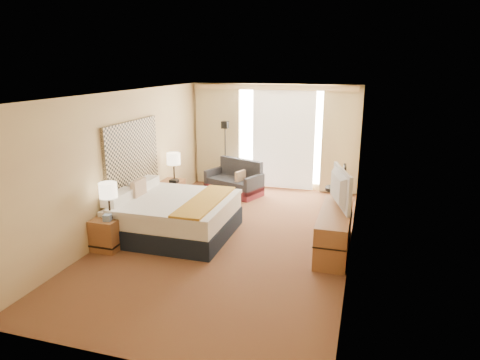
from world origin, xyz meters
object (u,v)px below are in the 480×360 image
(lamp_left, at_px, (108,191))
(lamp_right, at_px, (174,159))
(floor_lamp, at_px, (225,141))
(media_dresser, at_px, (334,231))
(loveseat, at_px, (235,183))
(desk_chair, at_px, (338,190))
(nightstand_left, at_px, (109,233))
(television, at_px, (335,188))
(nightstand_right, at_px, (172,192))
(bed, at_px, (174,216))

(lamp_left, relative_size, lamp_right, 1.00)
(floor_lamp, relative_size, lamp_left, 2.71)
(media_dresser, xyz_separation_m, loveseat, (-2.58, 2.62, -0.08))
(loveseat, relative_size, desk_chair, 1.48)
(nightstand_left, xyz_separation_m, television, (3.65, 1.30, 0.76))
(loveseat, distance_m, floor_lamp, 1.11)
(media_dresser, height_order, television, television)
(nightstand_right, relative_size, desk_chair, 0.55)
(loveseat, bearing_deg, lamp_right, -111.50)
(media_dresser, bearing_deg, lamp_right, 157.95)
(bed, height_order, lamp_left, lamp_left)
(nightstand_right, xyz_separation_m, desk_chair, (3.59, 0.65, 0.17))
(television, bearing_deg, desk_chair, -14.99)
(media_dresser, distance_m, loveseat, 3.68)
(media_dresser, xyz_separation_m, desk_chair, (-0.11, 2.10, 0.10))
(nightstand_right, height_order, television, television)
(lamp_right, bearing_deg, television, -18.81)
(lamp_right, bearing_deg, loveseat, 47.13)
(bed, bearing_deg, desk_chair, 39.01)
(floor_lamp, bearing_deg, media_dresser, -45.90)
(lamp_left, xyz_separation_m, lamp_right, (-0.00, 2.52, 0.00))
(nightstand_left, relative_size, desk_chair, 0.55)
(desk_chair, relative_size, lamp_right, 1.60)
(nightstand_left, xyz_separation_m, media_dresser, (3.70, 1.05, 0.07))
(floor_lamp, xyz_separation_m, television, (2.93, -2.82, -0.17))
(nightstand_left, height_order, loveseat, loveseat)
(nightstand_right, distance_m, desk_chair, 3.65)
(media_dresser, bearing_deg, nightstand_right, 158.60)
(media_dresser, height_order, floor_lamp, floor_lamp)
(nightstand_right, bearing_deg, television, -18.18)
(lamp_right, xyz_separation_m, television, (3.59, -1.22, -0.01))
(media_dresser, height_order, desk_chair, desk_chair)
(loveseat, bearing_deg, media_dresser, -24.04)
(nightstand_left, height_order, lamp_left, lamp_left)
(lamp_right, height_order, television, television)
(nightstand_left, height_order, television, television)
(media_dresser, bearing_deg, desk_chair, 92.96)
(lamp_left, height_order, television, television)
(television, bearing_deg, floor_lamp, 29.25)
(nightstand_left, bearing_deg, loveseat, 73.04)
(loveseat, bearing_deg, television, -21.71)
(bed, xyz_separation_m, desk_chair, (2.78, 2.25, 0.08))
(floor_lamp, bearing_deg, nightstand_left, -99.90)
(floor_lamp, xyz_separation_m, lamp_right, (-0.66, -1.60, -0.16))
(bed, height_order, desk_chair, desk_chair)
(nightstand_left, relative_size, bed, 0.27)
(nightstand_left, bearing_deg, lamp_left, 4.71)
(media_dresser, distance_m, television, 0.73)
(bed, xyz_separation_m, floor_lamp, (-0.09, 3.22, 0.84))
(loveseat, xyz_separation_m, lamp_right, (-1.06, -1.14, 0.76))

